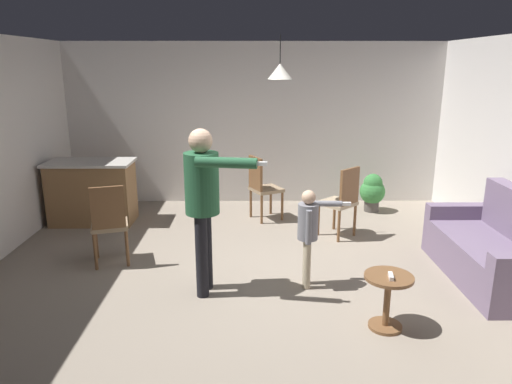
% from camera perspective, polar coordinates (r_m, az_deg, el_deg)
% --- Properties ---
extents(ground, '(7.68, 7.68, 0.00)m').
position_cam_1_polar(ground, '(5.35, -0.03, -10.68)').
color(ground, gray).
extents(wall_back, '(6.40, 0.10, 2.70)m').
position_cam_1_polar(wall_back, '(8.07, -0.21, 8.25)').
color(wall_back, silver).
rests_on(wall_back, ground).
extents(couch_floral, '(0.85, 1.80, 1.00)m').
position_cam_1_polar(couch_floral, '(5.89, 27.07, -6.41)').
color(couch_floral, slate).
rests_on(couch_floral, ground).
extents(kitchen_counter, '(1.26, 0.66, 0.95)m').
position_cam_1_polar(kitchen_counter, '(7.48, -19.28, 0.00)').
color(kitchen_counter, olive).
rests_on(kitchen_counter, ground).
extents(side_table_by_couch, '(0.44, 0.44, 0.52)m').
position_cam_1_polar(side_table_by_couch, '(4.49, 15.69, -11.99)').
color(side_table_by_couch, brown).
rests_on(side_table_by_couch, ground).
extents(person_adult, '(0.82, 0.59, 1.74)m').
position_cam_1_polar(person_adult, '(4.74, -6.40, -0.26)').
color(person_adult, black).
rests_on(person_adult, ground).
extents(person_child, '(0.57, 0.31, 1.08)m').
position_cam_1_polar(person_child, '(4.99, 6.43, -4.33)').
color(person_child, tan).
rests_on(person_child, ground).
extents(dining_chair_by_counter, '(0.57, 0.57, 1.00)m').
position_cam_1_polar(dining_chair_by_counter, '(7.18, 0.76, 0.81)').
color(dining_chair_by_counter, brown).
rests_on(dining_chair_by_counter, ground).
extents(dining_chair_near_wall, '(0.59, 0.59, 1.00)m').
position_cam_1_polar(dining_chair_near_wall, '(6.55, 10.40, -0.88)').
color(dining_chair_near_wall, brown).
rests_on(dining_chair_near_wall, ground).
extents(dining_chair_centre_back, '(0.52, 0.52, 1.00)m').
position_cam_1_polar(dining_chair_centre_back, '(5.81, -17.42, -3.45)').
color(dining_chair_centre_back, brown).
rests_on(dining_chair_centre_back, ground).
extents(potted_plant_corner, '(0.41, 0.41, 0.63)m').
position_cam_1_polar(potted_plant_corner, '(7.87, 13.97, 0.15)').
color(potted_plant_corner, '#4C4742').
rests_on(potted_plant_corner, ground).
extents(spare_remote_on_table, '(0.06, 0.13, 0.04)m').
position_cam_1_polar(spare_remote_on_table, '(4.36, 16.08, -9.81)').
color(spare_remote_on_table, white).
rests_on(spare_remote_on_table, side_table_by_couch).
extents(ceiling_light_pendant, '(0.32, 0.32, 0.55)m').
position_cam_1_polar(ceiling_light_pendant, '(6.25, 2.93, 14.45)').
color(ceiling_light_pendant, silver).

